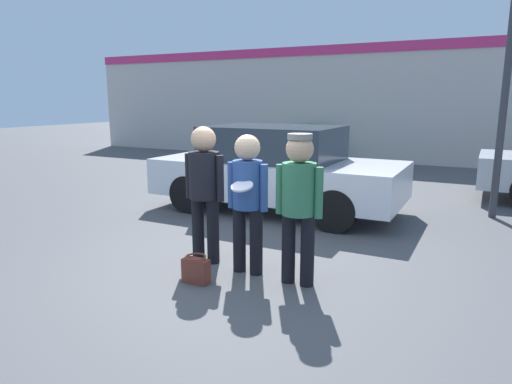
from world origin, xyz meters
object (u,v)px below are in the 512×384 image
person_middle_with_frisbee (247,193)px  shrub (311,142)px  person_right (299,196)px  person_left (204,182)px  parked_car_near (277,169)px  handbag (196,270)px

person_middle_with_frisbee → shrub: person_middle_with_frisbee is taller
person_middle_with_frisbee → person_right: person_right is taller
person_left → shrub: bearing=102.7°
parked_car_near → handbag: size_ratio=14.07×
shrub → handbag: (2.42, -10.08, -0.46)m
person_left → handbag: (0.28, -0.63, -0.85)m
shrub → parked_car_near: bearing=-74.8°
shrub → person_left: bearing=-77.3°
person_left → parked_car_near: person_left is taller
person_right → shrub: bearing=109.6°
person_left → shrub: (-2.14, 9.45, -0.39)m
person_right → parked_car_near: person_right is taller
person_right → parked_car_near: (-1.62, 2.97, -0.22)m
shrub → handbag: size_ratio=3.94×
person_left → parked_car_near: bearing=96.9°
person_middle_with_frisbee → handbag: 1.02m
person_middle_with_frisbee → handbag: person_middle_with_frisbee is taller
person_right → person_left: bearing=174.0°
parked_car_near → handbag: parked_car_near is taller
person_right → shrub: person_right is taller
person_right → parked_car_near: size_ratio=0.37×
person_middle_with_frisbee → parked_car_near: bearing=108.6°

